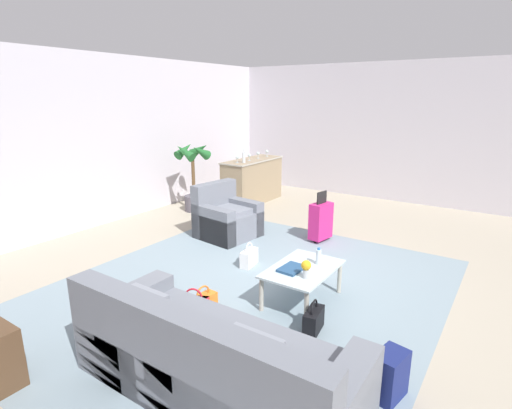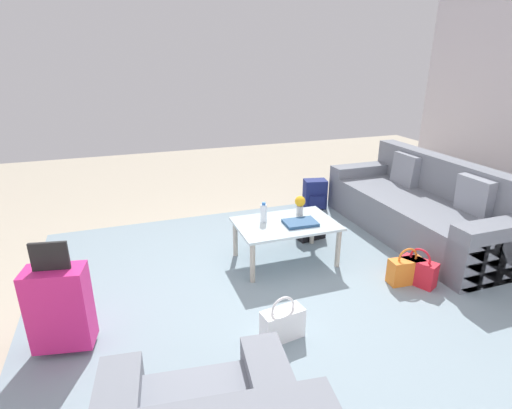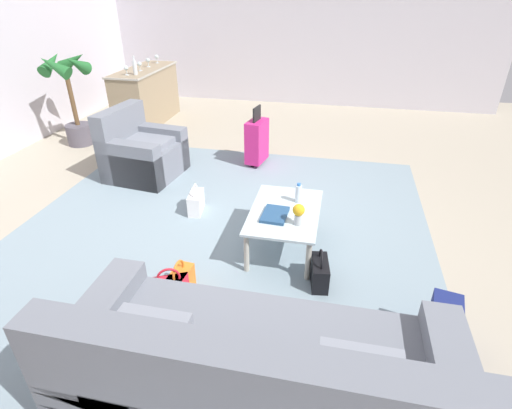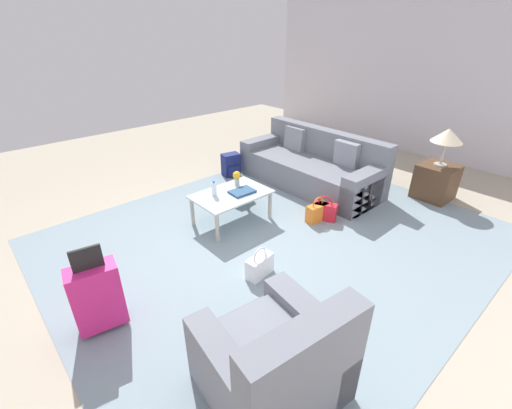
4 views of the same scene
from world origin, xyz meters
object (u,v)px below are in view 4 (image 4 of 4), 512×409
(handbag_white, at_px, (260,266))
(handbag_orange, at_px, (317,212))
(couch, at_px, (313,167))
(suitcase_magenta, at_px, (97,296))
(backpack_navy, at_px, (231,165))
(side_table, at_px, (436,182))
(armchair, at_px, (276,366))
(water_bottle, at_px, (214,189))
(flower_vase, at_px, (237,177))
(coffee_table, at_px, (231,197))
(table_lamp, at_px, (448,136))
(handbag_black, at_px, (242,193))
(handbag_red, at_px, (324,211))
(coffee_table_book, at_px, (242,192))

(handbag_white, bearing_deg, handbag_orange, -165.97)
(couch, distance_m, suitcase_magenta, 3.88)
(handbag_orange, height_order, backpack_navy, backpack_navy)
(side_table, relative_size, handbag_white, 1.49)
(armchair, height_order, handbag_white, armchair)
(water_bottle, xyz_separation_m, side_table, (-3.00, 1.60, -0.26))
(flower_vase, bearing_deg, suitcase_magenta, 20.95)
(coffee_table, bearing_deg, backpack_navy, -127.73)
(side_table, relative_size, table_lamp, 0.95)
(handbag_orange, bearing_deg, handbag_black, -70.99)
(flower_vase, bearing_deg, table_lamp, 147.40)
(handbag_orange, relative_size, backpack_navy, 0.89)
(couch, relative_size, handbag_white, 6.67)
(handbag_red, relative_size, handbag_white, 1.00)
(couch, distance_m, backpack_navy, 1.44)
(suitcase_magenta, relative_size, backpack_navy, 2.12)
(armchair, height_order, handbag_black, armchair)
(handbag_orange, distance_m, handbag_black, 1.21)
(handbag_red, bearing_deg, flower_vase, -51.20)
(side_table, bearing_deg, backpack_navy, -57.14)
(suitcase_magenta, bearing_deg, flower_vase, -159.05)
(couch, bearing_deg, suitcase_magenta, 11.89)
(handbag_orange, xyz_separation_m, handbag_black, (0.39, -1.15, 0.00))
(handbag_red, distance_m, handbag_white, 1.51)
(water_bottle, relative_size, table_lamp, 0.36)
(flower_vase, relative_size, handbag_white, 0.57)
(handbag_orange, xyz_separation_m, backpack_navy, (-0.11, -2.05, 0.06))
(side_table, height_order, handbag_black, side_table)
(side_table, xyz_separation_m, table_lamp, (0.00, 0.00, 0.71))
(backpack_navy, bearing_deg, water_bottle, 44.81)
(water_bottle, relative_size, flower_vase, 1.00)
(handbag_orange, xyz_separation_m, handbag_white, (1.38, 0.34, 0.00))
(handbag_orange, relative_size, handbag_black, 1.00)
(coffee_table_book, height_order, table_lamp, table_lamp)
(water_bottle, xyz_separation_m, handbag_black, (-0.69, -0.29, -0.39))
(suitcase_magenta, height_order, backpack_navy, suitcase_magenta)
(couch, height_order, water_bottle, couch)
(coffee_table, height_order, table_lamp, table_lamp)
(coffee_table, distance_m, table_lamp, 3.23)
(handbag_white, bearing_deg, flower_vase, -119.63)
(flower_vase, distance_m, handbag_orange, 1.20)
(backpack_navy, bearing_deg, armchair, 56.31)
(coffee_table, bearing_deg, handbag_orange, 139.56)
(handbag_orange, bearing_deg, suitcase_magenta, -1.12)
(flower_vase, height_order, handbag_black, flower_vase)
(backpack_navy, bearing_deg, handbag_white, 58.08)
(coffee_table, relative_size, suitcase_magenta, 1.17)
(flower_vase, bearing_deg, water_bottle, 6.79)
(handbag_black, bearing_deg, backpack_navy, -119.31)
(side_table, xyz_separation_m, handbag_white, (3.29, -0.40, -0.14))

